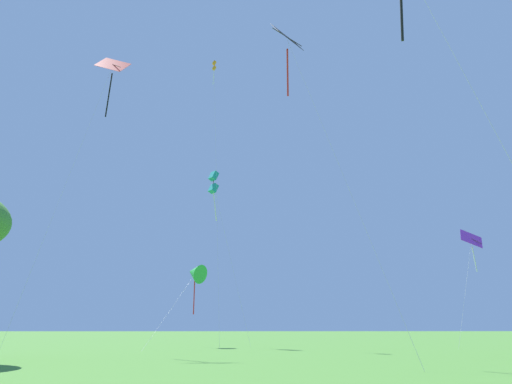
% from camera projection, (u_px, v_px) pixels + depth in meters
% --- Properties ---
extents(kite_teal_box, '(3.94, 5.75, 15.61)m').
position_uv_depth(kite_teal_box, '(214.00, 184.00, 49.17)').
color(kite_teal_box, teal).
rests_on(kite_teal_box, ground_plane).
extents(kite_red_high, '(4.50, 8.36, 22.42)m').
position_uv_depth(kite_red_high, '(110.00, 78.00, 41.14)').
color(kite_red_high, red).
rests_on(kite_red_high, ground_plane).
extents(kite_purple_streamer, '(4.85, 4.86, 9.83)m').
position_uv_depth(kite_purple_streamer, '(472.00, 245.00, 45.29)').
color(kite_purple_streamer, purple).
rests_on(kite_purple_streamer, ground_plane).
extents(kite_orange_box, '(1.48, 8.26, 27.96)m').
position_uv_depth(kite_orange_box, '(214.00, 72.00, 53.88)').
color(kite_orange_box, orange).
rests_on(kite_orange_box, ground_plane).
extents(kite_green_small, '(3.85, 9.66, 6.96)m').
position_uv_depth(kite_green_small, '(195.00, 273.00, 44.98)').
color(kite_green_small, green).
rests_on(kite_green_small, ground_plane).
extents(kite_black_large, '(4.97, 9.87, 19.44)m').
position_uv_depth(kite_black_large, '(289.00, 52.00, 31.75)').
color(kite_black_large, black).
rests_on(kite_black_large, ground_plane).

